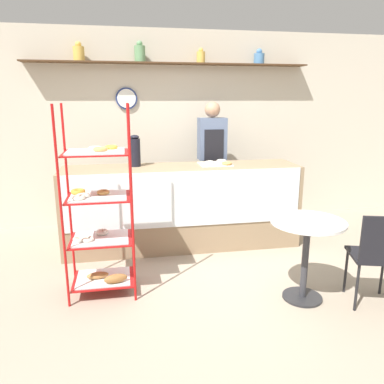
{
  "coord_description": "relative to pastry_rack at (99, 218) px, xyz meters",
  "views": [
    {
      "loc": [
        -0.66,
        -3.29,
        1.78
      ],
      "look_at": [
        0.0,
        0.36,
        0.85
      ],
      "focal_mm": 35.0,
      "sensor_mm": 36.0,
      "label": 1
    }
  ],
  "objects": [
    {
      "name": "display_counter",
      "position": [
        0.92,
        1.0,
        -0.23
      ],
      "size": [
        2.81,
        0.66,
        1.0
      ],
      "color": "#937A5B",
      "rests_on": "ground_plane"
    },
    {
      "name": "cafe_table",
      "position": [
        1.8,
        -0.46,
        -0.17
      ],
      "size": [
        0.65,
        0.65,
        0.75
      ],
      "color": "#262628",
      "rests_on": "ground_plane"
    },
    {
      "name": "donut_tray_counter",
      "position": [
        1.36,
        1.05,
        0.28
      ],
      "size": [
        0.38,
        0.33,
        0.05
      ],
      "color": "white",
      "rests_on": "display_counter"
    },
    {
      "name": "person_worker",
      "position": [
        1.42,
        1.59,
        0.23
      ],
      "size": [
        0.37,
        0.23,
        1.74
      ],
      "color": "#282833",
      "rests_on": "ground_plane"
    },
    {
      "name": "coffee_carafe",
      "position": [
        0.37,
        1.11,
        0.45
      ],
      "size": [
        0.13,
        0.13,
        0.37
      ],
      "color": "black",
      "rests_on": "display_counter"
    },
    {
      "name": "ground_plane",
      "position": [
        0.92,
        -0.03,
        -0.73
      ],
      "size": [
        14.0,
        14.0,
        0.0
      ],
      "primitive_type": "plane",
      "color": "gray"
    },
    {
      "name": "pastry_rack",
      "position": [
        0.0,
        0.0,
        0.0
      ],
      "size": [
        0.6,
        0.48,
        1.74
      ],
      "color": "#B71414",
      "rests_on": "ground_plane"
    },
    {
      "name": "cafe_chair",
      "position": [
        2.33,
        -0.71,
        -0.21
      ],
      "size": [
        0.47,
        0.47,
        0.86
      ],
      "rotation": [
        0.0,
        0.0,
        9.14
      ],
      "color": "black",
      "rests_on": "ground_plane"
    },
    {
      "name": "back_wall",
      "position": [
        0.91,
        2.07,
        0.64
      ],
      "size": [
        10.0,
        0.3,
        2.7
      ],
      "color": "beige",
      "rests_on": "ground_plane"
    }
  ]
}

